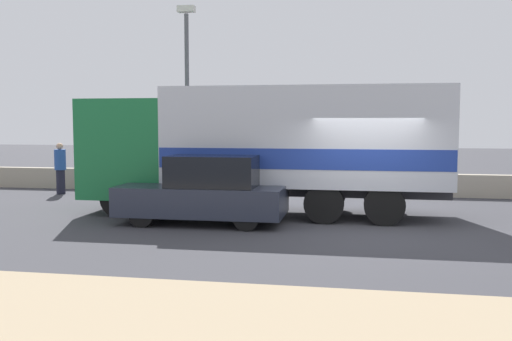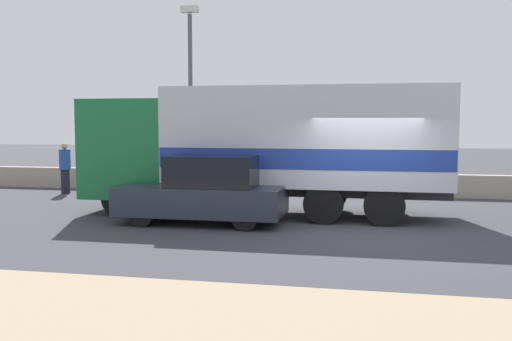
% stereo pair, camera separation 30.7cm
% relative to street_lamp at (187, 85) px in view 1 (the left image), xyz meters
% --- Properties ---
extents(ground_plane, '(80.00, 80.00, 0.00)m').
position_rel_street_lamp_xyz_m(ground_plane, '(5.75, -5.38, -3.60)').
color(ground_plane, '#38383D').
extents(stone_wall_backdrop, '(60.00, 0.35, 0.73)m').
position_rel_street_lamp_xyz_m(stone_wall_backdrop, '(5.75, 0.86, -3.24)').
color(stone_wall_backdrop, '#A39984').
rests_on(stone_wall_backdrop, ground_plane).
extents(street_lamp, '(0.56, 0.28, 6.13)m').
position_rel_street_lamp_xyz_m(street_lamp, '(0.00, 0.00, 0.00)').
color(street_lamp, '#4C4C51').
rests_on(street_lamp, ground_plane).
extents(box_truck, '(9.27, 2.45, 3.27)m').
position_rel_street_lamp_xyz_m(box_truck, '(3.26, -3.57, -1.77)').
color(box_truck, '#196B38').
rests_on(box_truck, ground_plane).
extents(car_hatchback, '(3.93, 1.77, 1.63)m').
position_rel_street_lamp_xyz_m(car_hatchback, '(2.01, -5.06, -2.82)').
color(car_hatchback, '#282D3D').
rests_on(car_hatchback, ground_plane).
extents(pedestrian, '(0.37, 0.37, 1.70)m').
position_rel_street_lamp_xyz_m(pedestrian, '(-4.19, -0.68, -2.72)').
color(pedestrian, '#1E1E2D').
rests_on(pedestrian, ground_plane).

